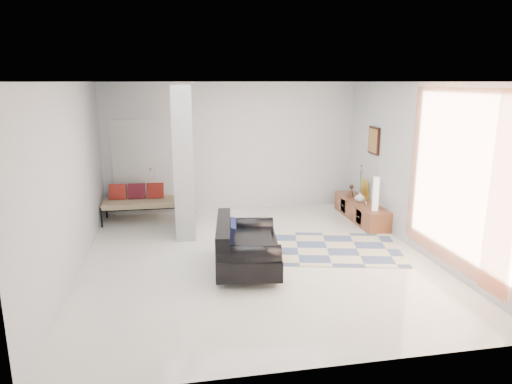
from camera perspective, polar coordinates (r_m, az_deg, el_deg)
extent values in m
plane|color=beige|center=(7.51, 0.04, -8.26)|extent=(6.00, 6.00, 0.00)
plane|color=white|center=(6.97, 0.05, 13.62)|extent=(6.00, 6.00, 0.00)
plane|color=silver|center=(10.04, -3.09, 5.58)|extent=(6.00, 0.00, 6.00)
plane|color=silver|center=(4.29, 7.38, -5.54)|extent=(6.00, 0.00, 6.00)
plane|color=silver|center=(7.15, -22.18, 1.31)|extent=(0.00, 6.00, 6.00)
plane|color=silver|center=(8.07, 19.65, 2.83)|extent=(0.00, 6.00, 6.00)
cube|color=#A1A6A8|center=(8.57, -9.19, 4.05)|extent=(0.35, 1.20, 2.80)
cube|color=silver|center=(10.01, -15.05, 2.91)|extent=(0.85, 0.06, 2.04)
plane|color=orange|center=(7.06, 23.71, 1.43)|extent=(0.00, 2.55, 2.55)
cube|color=black|center=(9.51, 14.53, 6.24)|extent=(0.04, 0.45, 0.55)
cube|color=brown|center=(9.71, 12.96, -2.26)|extent=(0.45, 1.91, 0.40)
cube|color=black|center=(9.25, 12.76, -3.04)|extent=(0.02, 0.26, 0.28)
cube|color=black|center=(10.01, 10.87, -1.68)|extent=(0.02, 0.26, 0.28)
cube|color=yellow|center=(9.92, 13.43, 0.43)|extent=(0.09, 0.32, 0.40)
cube|color=silver|center=(9.23, 13.50, -1.45)|extent=(0.04, 0.10, 0.12)
cylinder|color=silver|center=(6.50, -4.10, -11.45)|extent=(0.05, 0.05, 0.10)
cylinder|color=silver|center=(7.70, -3.93, -7.34)|extent=(0.05, 0.05, 0.10)
cylinder|color=silver|center=(6.52, 2.41, -11.33)|extent=(0.05, 0.05, 0.10)
cylinder|color=silver|center=(7.72, 1.51, -7.26)|extent=(0.05, 0.05, 0.10)
cube|color=black|center=(7.02, -1.05, -7.68)|extent=(1.12, 1.65, 0.30)
cube|color=black|center=(6.91, -4.08, -5.17)|extent=(0.40, 1.56, 0.36)
cylinder|color=black|center=(6.33, -0.85, -7.88)|extent=(0.91, 0.39, 0.28)
cylinder|color=black|center=(7.56, -1.22, -4.26)|extent=(0.91, 0.39, 0.28)
cube|color=black|center=(6.90, -3.08, -5.00)|extent=(0.21, 0.58, 0.31)
cylinder|color=black|center=(9.47, -18.76, -3.06)|extent=(0.04, 0.04, 0.40)
cylinder|color=black|center=(9.34, -9.04, -2.73)|extent=(0.04, 0.04, 0.40)
cylinder|color=black|center=(10.09, -18.19, -2.00)|extent=(0.04, 0.04, 0.40)
cylinder|color=black|center=(9.97, -9.08, -1.68)|extent=(0.04, 0.04, 0.40)
cube|color=#C7B791|center=(9.64, -13.86, -1.33)|extent=(1.63, 0.70, 0.12)
cube|color=maroon|center=(9.79, -16.89, 0.03)|extent=(0.34, 0.17, 0.33)
cube|color=maroon|center=(9.74, -14.70, 0.12)|extent=(0.34, 0.17, 0.33)
cube|color=maroon|center=(9.71, -12.48, 0.20)|extent=(0.34, 0.17, 0.33)
cube|color=beige|center=(8.00, 8.85, -6.98)|extent=(2.75, 2.14, 0.01)
cylinder|color=beige|center=(8.96, 14.75, -0.23)|extent=(0.12, 0.12, 0.65)
imported|color=white|center=(9.59, 12.85, -0.58)|extent=(0.23, 0.23, 0.21)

